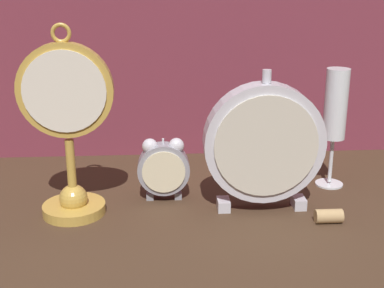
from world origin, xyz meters
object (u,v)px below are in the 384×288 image
Objects in this scene: champagne_flute at (335,112)px; wine_cork at (329,216)px; mantel_clock_silver at (264,144)px; alarm_clock_twin_bell at (164,166)px; pocket_watch_on_stand at (69,134)px.

champagne_flute is 5.08× the size of wine_cork.
wine_cork is (0.09, -0.06, -0.10)m from mantel_clock_silver.
pocket_watch_on_stand is at bearing -162.65° from alarm_clock_twin_bell.
mantel_clock_silver is at bearing -146.60° from champagne_flute.
mantel_clock_silver is (0.16, -0.05, 0.05)m from alarm_clock_twin_bell.
mantel_clock_silver is at bearing 149.40° from wine_cork.
champagne_flute is at bearing 11.61° from pocket_watch_on_stand.
wine_cork is (0.40, -0.06, -0.12)m from pocket_watch_on_stand.
alarm_clock_twin_bell is at bearing 157.73° from wine_cork.
pocket_watch_on_stand is at bearing -168.39° from champagne_flute.
mantel_clock_silver is at bearing -16.75° from alarm_clock_twin_bell.
pocket_watch_on_stand is 0.17m from alarm_clock_twin_bell.
pocket_watch_on_stand is 2.76× the size of alarm_clock_twin_bell.
pocket_watch_on_stand is 1.31× the size of mantel_clock_silver.
pocket_watch_on_stand is 0.42m from wine_cork.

